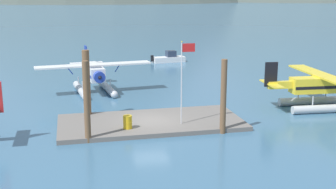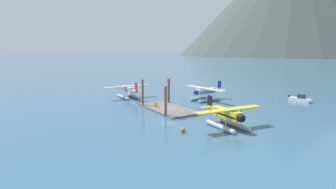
# 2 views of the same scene
# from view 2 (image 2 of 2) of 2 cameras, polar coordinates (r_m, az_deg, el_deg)

# --- Properties ---
(ground_plane) EXTENTS (1200.00, 1200.00, 0.00)m
(ground_plane) POSITION_cam_2_polar(r_m,az_deg,el_deg) (48.09, -0.01, -3.17)
(ground_plane) COLOR #38607F
(dock_platform) EXTENTS (12.72, 6.02, 0.30)m
(dock_platform) POSITION_cam_2_polar(r_m,az_deg,el_deg) (48.05, -0.01, -2.99)
(dock_platform) COLOR #66605B
(dock_platform) RESTS_ON ground
(piling_near_left) EXTENTS (0.38, 0.38, 5.08)m
(piling_near_left) POSITION_cam_2_polar(r_m,az_deg,el_deg) (50.17, -5.38, 0.29)
(piling_near_left) COLOR brown
(piling_near_left) RESTS_ON ground
(piling_near_right) EXTENTS (0.38, 0.38, 4.90)m
(piling_near_right) POSITION_cam_2_polar(r_m,az_deg,el_deg) (42.54, -0.52, -1.49)
(piling_near_right) COLOR brown
(piling_near_right) RESTS_ON ground
(piling_far_left) EXTENTS (0.51, 0.51, 5.03)m
(piling_far_left) POSITION_cam_2_polar(r_m,az_deg,el_deg) (52.47, 0.11, 0.71)
(piling_far_left) COLOR brown
(piling_far_left) RESTS_ON ground
(flagpole) EXTENTS (0.95, 0.10, 5.63)m
(flagpole) POSITION_cam_2_polar(r_m,az_deg,el_deg) (45.06, -0.01, 0.92)
(flagpole) COLOR silver
(flagpole) RESTS_ON dock_platform
(fuel_drum) EXTENTS (0.62, 0.62, 0.88)m
(fuel_drum) POSITION_cam_2_polar(r_m,az_deg,el_deg) (48.77, -2.62, -2.10)
(fuel_drum) COLOR gold
(fuel_drum) RESTS_ON dock_platform
(mooring_buoy) EXTENTS (0.62, 0.62, 0.62)m
(mooring_buoy) POSITION_cam_2_polar(r_m,az_deg,el_deg) (35.11, 3.21, -7.52)
(mooring_buoy) COLOR orange
(mooring_buoy) RESTS_ON ground
(seaplane_yellow_stbd_fwd) EXTENTS (7.97, 10.47, 3.84)m
(seaplane_yellow_stbd_fwd) POSITION_cam_2_polar(r_m,az_deg,el_deg) (37.61, 12.52, -4.57)
(seaplane_yellow_stbd_fwd) COLOR #B7BABF
(seaplane_yellow_stbd_fwd) RESTS_ON ground
(seaplane_silver_port_aft) EXTENTS (7.98, 10.41, 3.84)m
(seaplane_silver_port_aft) POSITION_cam_2_polar(r_m,az_deg,el_deg) (59.44, -8.44, 0.75)
(seaplane_silver_port_aft) COLOR #B7BABF
(seaplane_silver_port_aft) RESTS_ON ground
(seaplane_white_bow_left) EXTENTS (10.49, 7.95, 3.84)m
(seaplane_white_bow_left) POSITION_cam_2_polar(r_m,az_deg,el_deg) (56.53, 7.96, 0.31)
(seaplane_white_bow_left) COLOR #B7BABF
(seaplane_white_bow_left) RESTS_ON ground
(boat_white_open_north) EXTENTS (4.88, 2.01, 1.50)m
(boat_white_open_north) POSITION_cam_2_polar(r_m,az_deg,el_deg) (61.36, 26.26, -0.90)
(boat_white_open_north) COLOR silver
(boat_white_open_north) RESTS_ON ground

